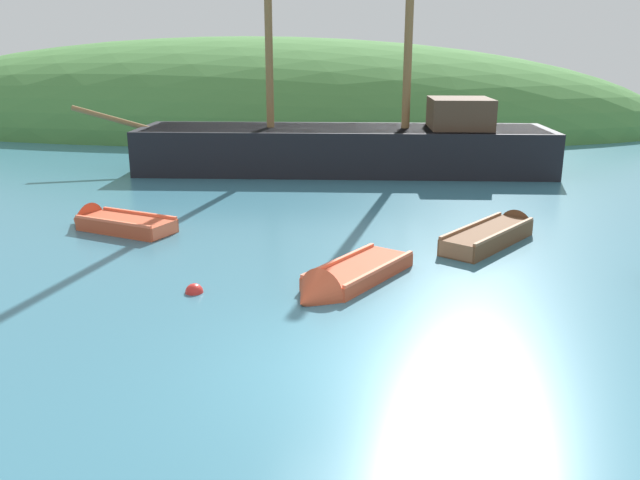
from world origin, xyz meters
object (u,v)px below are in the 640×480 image
Objects in this scene: sailing_ship at (348,155)px; rowboat_portside at (497,235)px; rowboat_far at (343,282)px; buoy_red at (194,292)px; rowboat_outer_left at (112,225)px.

sailing_ship is 9.90m from rowboat_portside.
buoy_red is at bearing -47.33° from rowboat_far.
rowboat_outer_left is (-9.77, -0.07, -0.02)m from rowboat_portside.
sailing_ship reaches higher than rowboat_far.
rowboat_outer_left is 5.46m from buoy_red.
rowboat_far is 1.04× the size of rowboat_outer_left.
rowboat_portside reaches higher than buoy_red.
sailing_ship is 13.35m from buoy_red.
rowboat_far is at bearing 89.98° from sailing_ship.
rowboat_portside is at bearing -159.72° from rowboat_outer_left.
sailing_ship is 10.52m from rowboat_outer_left.
rowboat_portside is at bearing 34.25° from buoy_red.
rowboat_outer_left reaches higher than rowboat_portside.
sailing_ship is 12.54m from rowboat_far.
rowboat_portside is 10.52× the size of buoy_red.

